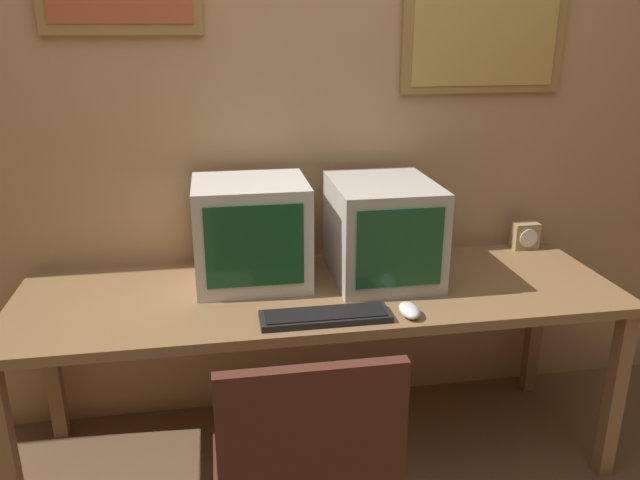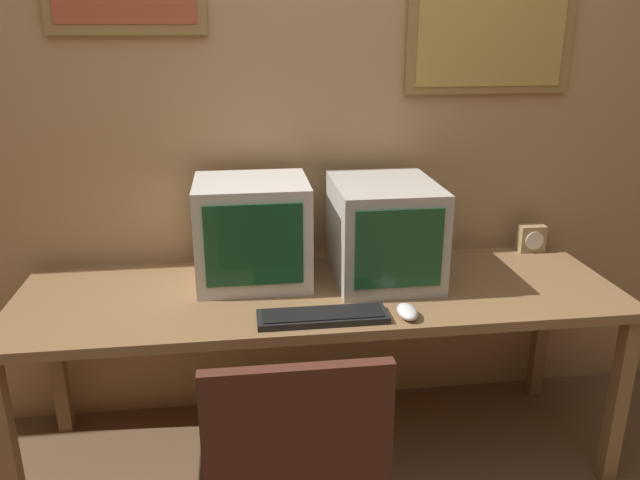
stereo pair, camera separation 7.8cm
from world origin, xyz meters
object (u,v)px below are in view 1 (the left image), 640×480
at_px(monitor_left, 251,232).
at_px(mouse_near_keyboard, 409,310).
at_px(desk_clock, 525,236).
at_px(keyboard_main, 325,316).
at_px(monitor_right, 382,230).

distance_m(monitor_left, mouse_near_keyboard, 0.66).
height_order(monitor_left, mouse_near_keyboard, monitor_left).
height_order(mouse_near_keyboard, desk_clock, desk_clock).
bearing_deg(desk_clock, keyboard_main, -151.04).
xyz_separation_m(keyboard_main, desk_clock, (0.99, 0.55, 0.05)).
height_order(keyboard_main, desk_clock, desk_clock).
bearing_deg(monitor_right, desk_clock, 15.89).
distance_m(monitor_left, desk_clock, 1.22).
distance_m(keyboard_main, mouse_near_keyboard, 0.29).
relative_size(monitor_left, monitor_right, 0.89).
relative_size(monitor_right, desk_clock, 4.07).
relative_size(monitor_left, keyboard_main, 0.96).
relative_size(monitor_right, keyboard_main, 1.08).
relative_size(monitor_left, mouse_near_keyboard, 3.56).
relative_size(monitor_right, mouse_near_keyboard, 4.00).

